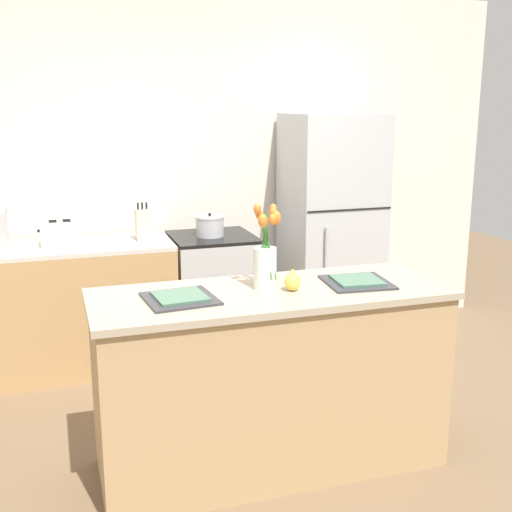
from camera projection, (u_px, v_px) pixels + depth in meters
name	position (u px, v px, depth m)	size (l,w,h in m)	color
ground_plane	(270.00, 462.00, 3.42)	(10.00, 10.00, 0.00)	brown
back_wall	(186.00, 172.00, 4.96)	(5.20, 0.08, 2.70)	silver
kitchen_island	(271.00, 379.00, 3.31)	(1.80, 0.66, 0.96)	tan
back_counter	(52.00, 310.00, 4.48)	(1.68, 0.60, 0.92)	tan
stove_range	(214.00, 295.00, 4.82)	(0.60, 0.61, 0.92)	#B2B5B7
refrigerator	(331.00, 231.00, 5.01)	(0.68, 0.67, 1.79)	#B7BABC
flower_vase	(265.00, 258.00, 3.19)	(0.15, 0.17, 0.44)	silver
pear_figurine	(292.00, 281.00, 3.18)	(0.08, 0.08, 0.13)	#E5CC4C
plate_setting_left	(180.00, 298.00, 3.04)	(0.35, 0.35, 0.02)	#333338
plate_setting_right	(357.00, 281.00, 3.32)	(0.35, 0.35, 0.02)	#333338
toaster	(60.00, 233.00, 4.37)	(0.28, 0.18, 0.17)	silver
cooking_pot	(210.00, 226.00, 4.67)	(0.21, 0.21, 0.17)	#B2B5B7
knife_block	(143.00, 225.00, 4.53)	(0.10, 0.14, 0.27)	beige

